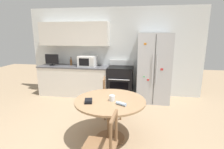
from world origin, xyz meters
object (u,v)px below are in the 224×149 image
candle_glass (112,98)px  wallet (88,101)px  refrigerator (154,68)px  oven_range (120,82)px  dining_chair_far (111,98)px  counter_bottle (71,62)px  dining_chair_near (101,148)px  microwave (87,61)px  countertop_tv (52,59)px

candle_glass → wallet: size_ratio=0.64×
refrigerator → oven_range: size_ratio=1.73×
dining_chair_far → wallet: dining_chair_far is taller
refrigerator → oven_range: refrigerator is taller
counter_bottle → candle_glass: counter_bottle is taller
wallet → counter_bottle: bearing=117.9°
oven_range → dining_chair_near: 3.00m
dining_chair_far → microwave: bearing=-152.8°
counter_bottle → wallet: bearing=-62.1°
oven_range → wallet: size_ratio=7.22×
counter_bottle → dining_chair_near: (1.66, -3.12, -0.56)m
candle_glass → dining_chair_far: bearing=100.5°
dining_chair_far → candle_glass: bearing=1.7°
refrigerator → dining_chair_far: refrigerator is taller
countertop_tv → counter_bottle: size_ratio=1.61×
refrigerator → wallet: size_ratio=12.48×
dining_chair_near → candle_glass: 0.91m
refrigerator → wallet: bearing=-117.3°
microwave → refrigerator: bearing=-3.2°
countertop_tv → candle_glass: 3.10m
dining_chair_far → refrigerator: bearing=132.1°
microwave → dining_chair_far: bearing=-54.0°
countertop_tv → dining_chair_near: 3.78m
oven_range → microwave: (-0.99, 0.05, 0.58)m
wallet → refrigerator: bearing=62.7°
countertop_tv → dining_chair_near: size_ratio=0.45×
oven_range → candle_glass: (0.12, -2.16, 0.32)m
dining_chair_far → candle_glass: 0.98m
oven_range → countertop_tv: size_ratio=2.66×
oven_range → candle_glass: size_ratio=11.29×
dining_chair_far → oven_range: bearing=168.9°
refrigerator → wallet: 2.55m
dining_chair_near → refrigerator: bearing=-12.8°
oven_range → candle_glass: 2.18m
oven_range → counter_bottle: counter_bottle is taller
refrigerator → counter_bottle: size_ratio=7.37×
refrigerator → dining_chair_far: 1.62m
refrigerator → candle_glass: 2.25m
counter_bottle → wallet: 2.77m
microwave → countertop_tv: countertop_tv is taller
counter_bottle → dining_chair_near: size_ratio=0.28×
dining_chair_far → dining_chair_near: same height
oven_range → dining_chair_far: (-0.05, -1.25, -0.03)m
candle_glass → wallet: (-0.37, -0.16, -0.01)m
countertop_tv → counter_bottle: countertop_tv is taller
oven_range → dining_chair_far: size_ratio=1.20×
dining_chair_far → dining_chair_near: size_ratio=1.00×
microwave → counter_bottle: bearing=172.0°
countertop_tv → candle_glass: countertop_tv is taller
candle_glass → microwave: bearing=116.8°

